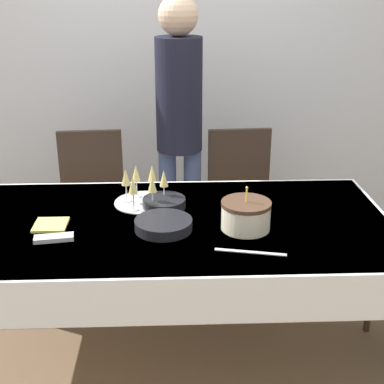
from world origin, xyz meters
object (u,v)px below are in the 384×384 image
plate_stack_dessert (164,203)px  person_standing (179,115)px  champagne_tray (144,188)px  birthday_cake (246,215)px  dining_chair_far_left (92,202)px  dining_chair_far_right (241,199)px  plate_stack_main (163,225)px

plate_stack_dessert → person_standing: person_standing is taller
champagne_tray → person_standing: (0.19, 0.66, 0.21)m
birthday_cake → person_standing: bearing=106.2°
dining_chair_far_left → plate_stack_dessert: (0.46, -0.68, 0.27)m
person_standing → plate_stack_dessert: bearing=-97.1°
dining_chair_far_left → birthday_cake: (0.84, -0.94, 0.32)m
dining_chair_far_left → person_standing: person_standing is taller
dining_chair_far_left → champagne_tray: (0.36, -0.62, 0.33)m
birthday_cake → plate_stack_dessert: size_ratio=1.06×
dining_chair_far_left → champagne_tray: bearing=-59.7°
birthday_cake → plate_stack_dessert: (-0.37, 0.25, -0.04)m
dining_chair_far_left → birthday_cake: birthday_cake is taller
dining_chair_far_left → dining_chair_far_right: size_ratio=1.00×
champagne_tray → plate_stack_dessert: 0.13m
plate_stack_dessert → plate_stack_main: bearing=-90.1°
dining_chair_far_right → plate_stack_dessert: 0.88m
champagne_tray → person_standing: size_ratio=0.17×
dining_chair_far_left → person_standing: (0.55, 0.04, 0.55)m
dining_chair_far_right → plate_stack_dessert: size_ratio=4.48×
birthday_cake → plate_stack_dessert: 0.45m
dining_chair_far_right → birthday_cake: bearing=-96.5°
dining_chair_far_left → champagne_tray: dining_chair_far_left is taller
dining_chair_far_right → birthday_cake: 0.99m
plate_stack_dessert → person_standing: bearing=82.9°
champagne_tray → plate_stack_main: bearing=-72.0°
birthday_cake → person_standing: 1.04m
plate_stack_dessert → birthday_cake: bearing=-34.1°
dining_chair_far_left → plate_stack_dessert: 0.87m
dining_chair_far_right → plate_stack_dessert: dining_chair_far_right is taller
dining_chair_far_right → person_standing: 0.67m
birthday_cake → plate_stack_main: 0.38m
dining_chair_far_left → dining_chair_far_right: 0.94m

